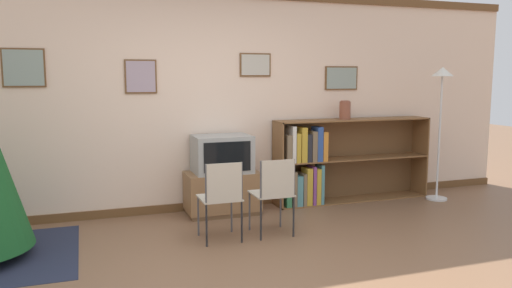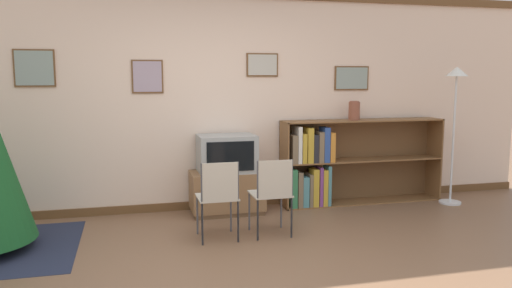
{
  "view_description": "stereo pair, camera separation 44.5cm",
  "coord_description": "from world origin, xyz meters",
  "views": [
    {
      "loc": [
        -1.39,
        -3.75,
        1.66
      ],
      "look_at": [
        0.35,
        1.22,
        0.94
      ],
      "focal_mm": 35.0,
      "sensor_mm": 36.0,
      "label": 1
    },
    {
      "loc": [
        -0.96,
        -3.88,
        1.66
      ],
      "look_at": [
        0.35,
        1.22,
        0.94
      ],
      "focal_mm": 35.0,
      "sensor_mm": 36.0,
      "label": 2
    }
  ],
  "objects": [
    {
      "name": "folding_chair_left",
      "position": [
        -0.11,
        0.94,
        0.47
      ],
      "size": [
        0.4,
        0.4,
        0.82
      ],
      "color": "#BCB29E",
      "rests_on": "ground_plane"
    },
    {
      "name": "folding_chair_right",
      "position": [
        0.45,
        0.94,
        0.47
      ],
      "size": [
        0.4,
        0.4,
        0.82
      ],
      "color": "#BCB29E",
      "rests_on": "ground_plane"
    },
    {
      "name": "wall_back",
      "position": [
        -0.0,
        2.26,
        1.35
      ],
      "size": [
        8.96,
        0.11,
        2.7
      ],
      "color": "beige",
      "rests_on": "ground_plane"
    },
    {
      "name": "vase",
      "position": [
        1.86,
        2.01,
        1.22
      ],
      "size": [
        0.15,
        0.15,
        0.24
      ],
      "color": "brown",
      "rests_on": "bookshelf"
    },
    {
      "name": "bookshelf",
      "position": [
        1.59,
        2.02,
        0.53
      ],
      "size": [
        2.17,
        0.36,
        1.09
      ],
      "color": "brown",
      "rests_on": "ground_plane"
    },
    {
      "name": "standing_lamp",
      "position": [
        3.1,
        1.67,
        1.36
      ],
      "size": [
        0.28,
        0.28,
        1.77
      ],
      "color": "silver",
      "rests_on": "ground_plane"
    },
    {
      "name": "ground_plane",
      "position": [
        0.0,
        0.0,
        0.0
      ],
      "size": [
        24.0,
        24.0,
        0.0
      ],
      "primitive_type": "plane",
      "color": "brown"
    },
    {
      "name": "tv_console",
      "position": [
        0.17,
        1.94,
        0.26
      ],
      "size": [
        0.87,
        0.49,
        0.51
      ],
      "color": "brown",
      "rests_on": "ground_plane"
    },
    {
      "name": "television",
      "position": [
        0.17,
        1.94,
        0.73
      ],
      "size": [
        0.68,
        0.48,
        0.45
      ],
      "color": "#9E9E99",
      "rests_on": "tv_console"
    }
  ]
}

